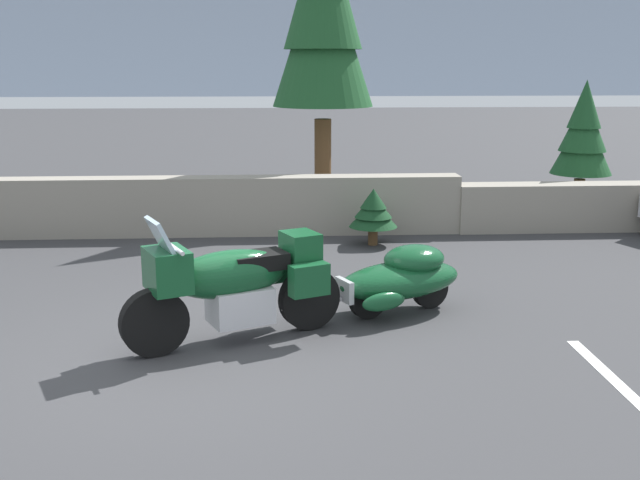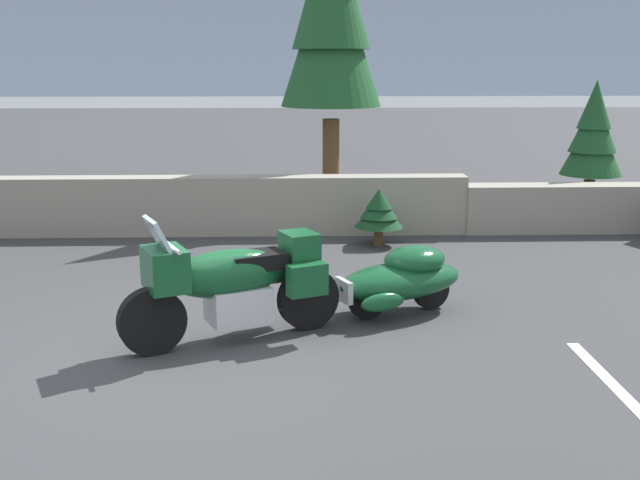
% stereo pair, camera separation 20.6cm
% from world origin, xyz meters
% --- Properties ---
extents(ground_plane, '(80.00, 80.00, 0.00)m').
position_xyz_m(ground_plane, '(0.00, 0.00, 0.00)').
color(ground_plane, '#38383A').
extents(stone_guard_wall, '(24.00, 0.55, 0.94)m').
position_xyz_m(stone_guard_wall, '(-0.39, 5.43, 0.43)').
color(stone_guard_wall, gray).
rests_on(stone_guard_wall, ground).
extents(distant_ridgeline, '(240.00, 80.00, 16.00)m').
position_xyz_m(distant_ridgeline, '(0.00, 95.41, 8.00)').
color(distant_ridgeline, '#99A8BF').
rests_on(distant_ridgeline, ground).
extents(touring_motorcycle, '(2.17, 1.29, 1.33)m').
position_xyz_m(touring_motorcycle, '(0.59, 0.50, 0.62)').
color(touring_motorcycle, black).
rests_on(touring_motorcycle, ground).
extents(car_shaped_trailer, '(2.16, 1.25, 0.76)m').
position_xyz_m(car_shaped_trailer, '(2.39, 1.31, 0.41)').
color(car_shaped_trailer, black).
rests_on(car_shaped_trailer, ground).
extents(pine_tree_tall, '(1.80, 1.80, 6.01)m').
position_xyz_m(pine_tree_tall, '(1.89, 7.12, 3.76)').
color(pine_tree_tall, brown).
rests_on(pine_tree_tall, ground).
extents(pine_tree_secondary, '(1.06, 1.06, 2.44)m').
position_xyz_m(pine_tree_secondary, '(6.44, 6.43, 1.53)').
color(pine_tree_secondary, brown).
rests_on(pine_tree_secondary, ground).
extents(pine_sapling_near, '(0.74, 0.74, 0.87)m').
position_xyz_m(pine_sapling_near, '(2.50, 4.57, 0.55)').
color(pine_sapling_near, brown).
rests_on(pine_sapling_near, ground).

